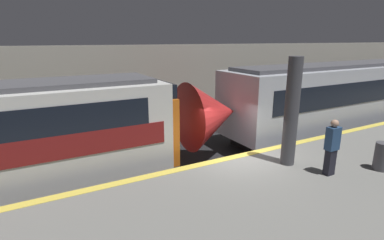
% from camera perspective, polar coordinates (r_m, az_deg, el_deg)
% --- Properties ---
extents(ground_plane, '(120.00, 120.00, 0.00)m').
position_cam_1_polar(ground_plane, '(10.83, 8.45, -11.63)').
color(ground_plane, black).
extents(platform, '(40.00, 5.36, 1.06)m').
position_cam_1_polar(platform, '(8.87, 19.39, -14.98)').
color(platform, slate).
rests_on(platform, ground).
extents(station_rear_barrier, '(50.00, 0.15, 4.59)m').
position_cam_1_polar(station_rear_barrier, '(15.32, -5.42, 5.50)').
color(station_rear_barrier, '#B2AD9E').
rests_on(station_rear_barrier, ground).
extents(support_pillar_near, '(0.43, 0.43, 3.33)m').
position_cam_1_polar(support_pillar_near, '(9.53, 18.42, 1.40)').
color(support_pillar_near, '#47474C').
rests_on(support_pillar_near, platform).
extents(train_modern, '(21.08, 2.95, 3.67)m').
position_cam_1_polar(train_modern, '(19.01, 29.43, 4.23)').
color(train_modern, black).
rests_on(train_modern, ground).
extents(person_walking, '(0.38, 0.24, 1.65)m').
position_cam_1_polar(person_walking, '(9.39, 25.09, -4.54)').
color(person_walking, black).
rests_on(person_walking, platform).
extents(trash_bin, '(0.44, 0.44, 0.85)m').
position_cam_1_polar(trash_bin, '(10.62, 32.47, -5.87)').
color(trash_bin, '#4C4C51').
rests_on(trash_bin, platform).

